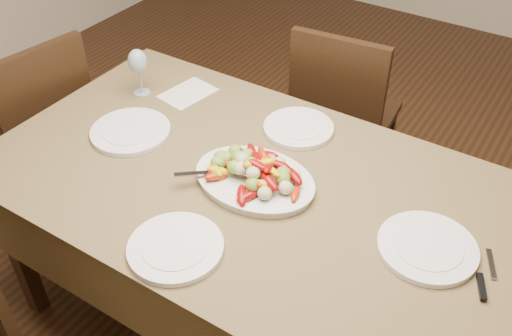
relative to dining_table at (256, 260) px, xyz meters
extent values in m
plane|color=#341D0F|center=(-0.09, 0.21, -0.38)|extent=(6.00, 6.00, 0.00)
cube|color=brown|center=(0.00, 0.00, 0.00)|extent=(1.85, 1.05, 0.76)
ellipsoid|color=white|center=(0.00, -0.01, 0.39)|extent=(0.40, 0.30, 0.02)
cylinder|color=white|center=(-0.53, -0.02, 0.39)|extent=(0.29, 0.29, 0.02)
cylinder|color=white|center=(0.57, 0.02, 0.39)|extent=(0.29, 0.29, 0.02)
cylinder|color=white|center=(-0.03, 0.33, 0.39)|extent=(0.26, 0.26, 0.02)
cylinder|color=white|center=(-0.03, -0.37, 0.39)|extent=(0.28, 0.28, 0.02)
cube|color=silver|center=(-0.53, 0.31, 0.38)|extent=(0.18, 0.23, 0.00)
camera|label=1|loc=(0.77, -1.18, 1.60)|focal=40.00mm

